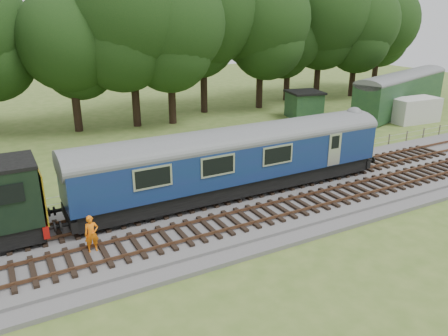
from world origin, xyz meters
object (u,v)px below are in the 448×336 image
worker (92,234)px  parked_coach (402,90)px  dmu_railcar (235,155)px  caravan (414,110)px

worker → parked_coach: (34.66, 13.66, 1.15)m
dmu_railcar → worker: (-8.39, -2.46, -1.44)m
parked_coach → caravan: size_ratio=3.46×
worker → caravan: caravan is taller
parked_coach → caravan: parked_coach is taller
parked_coach → worker: bearing=-176.3°
worker → caravan: size_ratio=0.35×
caravan → dmu_railcar: bearing=-158.0°
dmu_railcar → caravan: (24.10, 7.70, -1.46)m
dmu_railcar → parked_coach: bearing=23.1°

